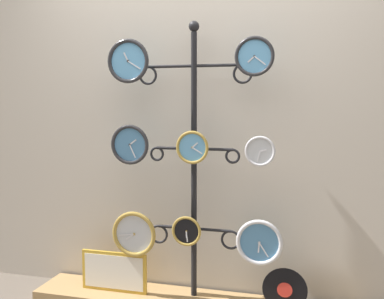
{
  "coord_description": "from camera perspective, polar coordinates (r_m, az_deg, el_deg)",
  "views": [
    {
      "loc": [
        0.75,
        -2.44,
        1.36
      ],
      "look_at": [
        0.0,
        0.36,
        1.07
      ],
      "focal_mm": 42.0,
      "sensor_mm": 36.0,
      "label": 1
    }
  ],
  "objects": [
    {
      "name": "clock_middle_left",
      "position": [
        3.02,
        -7.87,
        0.62
      ],
      "size": [
        0.27,
        0.04,
        0.27
      ],
      "color": "#4C84B2"
    },
    {
      "name": "clock_middle_right",
      "position": [
        2.8,
        8.64,
        -0.21
      ],
      "size": [
        0.19,
        0.04,
        0.19
      ],
      "color": "silver"
    },
    {
      "name": "vinyl_record",
      "position": [
        3.0,
        11.69,
        -17.05
      ],
      "size": [
        0.28,
        0.01,
        0.28
      ],
      "color": "black",
      "rests_on": "low_shelf"
    },
    {
      "name": "clock_middle_center",
      "position": [
        2.86,
        0.06,
        0.27
      ],
      "size": [
        0.21,
        0.04,
        0.21
      ],
      "color": "#60A8DB"
    },
    {
      "name": "shop_wall",
      "position": [
        3.1,
        1.01,
        6.55
      ],
      "size": [
        4.4,
        0.04,
        2.8
      ],
      "color": "#BCB2A3",
      "rests_on": "ground_plane"
    },
    {
      "name": "display_stand",
      "position": [
        3.04,
        0.25,
        -8.25
      ],
      "size": [
        0.76,
        0.41,
        1.89
      ],
      "color": "black",
      "rests_on": "ground_plane"
    },
    {
      "name": "clock_top_left",
      "position": [
        3.02,
        -8.08,
        11.05
      ],
      "size": [
        0.29,
        0.04,
        0.29
      ],
      "color": "#60A8DB"
    },
    {
      "name": "picture_frame",
      "position": [
        3.27,
        -9.87,
        -15.04
      ],
      "size": [
        0.48,
        0.02,
        0.28
      ],
      "color": "gold",
      "rests_on": "low_shelf"
    },
    {
      "name": "clock_bottom_center",
      "position": [
        2.98,
        -0.68,
        -10.3
      ],
      "size": [
        0.2,
        0.04,
        0.2
      ],
      "color": "black"
    },
    {
      "name": "clock_bottom_right",
      "position": [
        2.91,
        8.55,
        -11.59
      ],
      "size": [
        0.3,
        0.04,
        0.3
      ],
      "color": "#4C84B2"
    },
    {
      "name": "clock_top_right",
      "position": [
        2.81,
        7.95,
        11.64
      ],
      "size": [
        0.24,
        0.04,
        0.24
      ],
      "color": "#60A8DB"
    },
    {
      "name": "clock_bottom_left",
      "position": [
        3.1,
        -7.36,
        -10.58
      ],
      "size": [
        0.31,
        0.04,
        0.31
      ],
      "color": "silver"
    }
  ]
}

